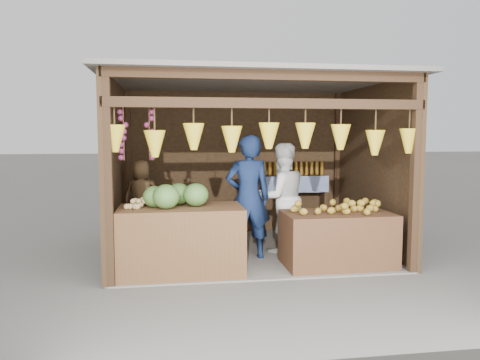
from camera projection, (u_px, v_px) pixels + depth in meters
name	position (u px, v px, depth m)	size (l,w,h in m)	color
ground	(249.00, 252.00, 7.31)	(80.00, 80.00, 0.00)	#514F49
stall_structure	(248.00, 145.00, 7.10)	(4.30, 3.30, 2.66)	slate
back_shelf	(294.00, 186.00, 8.65)	(1.25, 0.32, 1.32)	#382314
counter_left	(181.00, 241.00, 6.09)	(1.60, 0.85, 0.89)	#52351B
counter_right	(337.00, 240.00, 6.46)	(1.48, 0.85, 0.75)	#492B18
stool	(143.00, 243.00, 7.27)	(0.32, 0.32, 0.30)	black
man_standing	(248.00, 198.00, 6.79)	(0.66, 0.44, 1.82)	#132248
woman_standing	(282.00, 198.00, 7.23)	(0.82, 0.64, 1.70)	white
vendor_seated	(142.00, 197.00, 7.21)	(0.56, 0.36, 1.14)	#4F371F
melon_pile	(173.00, 194.00, 6.06)	(1.00, 0.50, 0.32)	#1C4C14
tanfruit_pile	(135.00, 203.00, 5.95)	(0.34, 0.40, 0.13)	#A5854C
mango_pile	(339.00, 205.00, 6.36)	(1.40, 0.64, 0.22)	#C56E1A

